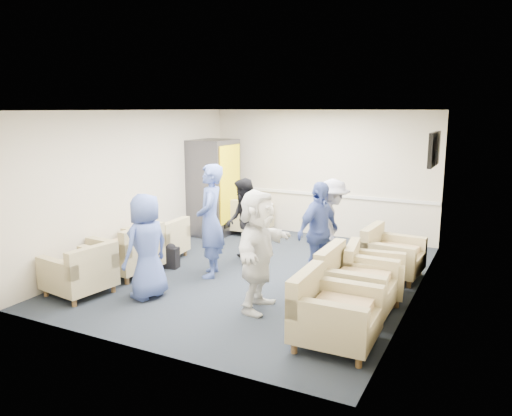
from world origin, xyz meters
The scene contains 25 objects.
floor centered at (0.00, 0.00, 0.00)m, with size 6.00×6.00×0.00m, color black.
ceiling centered at (0.00, 0.00, 2.70)m, with size 6.00×6.00×0.00m, color white.
back_wall centered at (0.00, 3.00, 1.35)m, with size 5.00×0.02×2.70m, color beige.
front_wall centered at (0.00, -3.00, 1.35)m, with size 5.00×0.02×2.70m, color beige.
left_wall centered at (-2.50, 0.00, 1.35)m, with size 0.02×6.00×2.70m, color beige.
right_wall centered at (2.50, 0.00, 1.35)m, with size 0.02×6.00×2.70m, color beige.
chair_rail centered at (0.00, 2.98, 0.90)m, with size 4.98×0.04×0.06m, color silver.
tv centered at (2.44, 1.80, 2.05)m, with size 0.10×1.00×0.58m.
armchair_left_near centered at (-1.92, -2.04, 0.34)m, with size 0.95×0.95×0.67m.
armchair_left_mid centered at (-1.91, -0.98, 0.36)m, with size 0.99×0.99×0.73m.
armchair_left_far centered at (-1.97, 0.00, 0.32)m, with size 0.83×0.83×0.64m.
armchair_right_near centered at (1.89, -1.90, 0.37)m, with size 0.93×0.93×0.73m.
armchair_right_midnear centered at (1.84, -0.84, 0.38)m, with size 0.94×0.94×0.75m.
armchair_right_midfar centered at (1.92, -0.15, 0.33)m, with size 0.94×0.94×0.66m.
armchair_right_far centered at (1.98, 0.85, 0.35)m, with size 0.94×0.94×0.70m.
armchair_corner centered at (-1.43, 2.36, 0.34)m, with size 0.88×0.88×0.67m.
vending_machine centered at (-2.09, 2.01, 1.04)m, with size 0.84×0.98×2.07m.
backpack centered at (-1.50, -0.39, 0.23)m, with size 0.28×0.22×0.44m.
pillow centered at (-1.93, -2.03, 0.51)m, with size 0.45×0.34×0.13m, color beige.
person_front_left centered at (-0.99, -1.65, 0.77)m, with size 0.76×0.49×1.55m, color #42569F.
person_mid_left centered at (-0.68, -0.41, 0.93)m, with size 0.68×0.44×1.86m, color #42569F.
person_back_left centered at (-0.52, 0.43, 0.77)m, with size 0.74×0.58×1.53m, color black.
person_back_right centered at (1.00, 0.77, 0.79)m, with size 1.02×0.58×1.57m, color silver.
person_mid_right centered at (1.01, 0.10, 0.81)m, with size 0.95×0.40×1.62m, color #42569F.
person_front_right centered at (0.65, -1.33, 0.84)m, with size 1.56×0.50×1.68m, color silver.
Camera 1 is at (3.55, -7.15, 2.73)m, focal length 35.00 mm.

